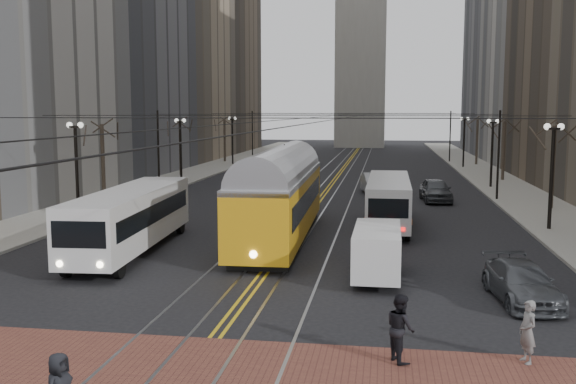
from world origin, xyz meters
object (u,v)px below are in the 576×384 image
(sedan_grey, at_px, (436,190))
(pedestrian_b, at_px, (528,332))
(sedan_silver, at_px, (375,184))
(rear_bus, at_px, (388,203))
(pedestrian_c, at_px, (401,328))
(sedan_parked, at_px, (522,283))
(cargo_van, at_px, (377,254))
(transit_bus, at_px, (131,221))
(streetcar, at_px, (280,204))

(sedan_grey, xyz_separation_m, pedestrian_b, (0.08, -30.56, 0.00))
(sedan_silver, relative_size, pedestrian_b, 3.06)
(rear_bus, relative_size, sedan_grey, 2.13)
(pedestrian_b, distance_m, pedestrian_c, 3.28)
(rear_bus, distance_m, sedan_parked, 14.77)
(cargo_van, xyz_separation_m, sedan_silver, (-0.53, 26.25, -0.18))
(pedestrian_c, bearing_deg, pedestrian_b, -108.76)
(sedan_silver, bearing_deg, cargo_van, -98.25)
(sedan_parked, height_order, pedestrian_b, pedestrian_b)
(rear_bus, relative_size, pedestrian_c, 5.83)
(transit_bus, bearing_deg, streetcar, 30.05)
(transit_bus, xyz_separation_m, pedestrian_c, (12.06, -11.46, -0.56))
(sedan_silver, bearing_deg, streetcar, -112.84)
(transit_bus, bearing_deg, cargo_van, -19.39)
(sedan_silver, distance_m, pedestrian_b, 34.39)
(sedan_parked, bearing_deg, cargo_van, 149.73)
(streetcar, height_order, sedan_grey, streetcar)
(transit_bus, relative_size, rear_bus, 1.12)
(rear_bus, bearing_deg, pedestrian_b, -79.53)
(transit_bus, relative_size, cargo_van, 2.55)
(transit_bus, height_order, sedan_silver, transit_bus)
(sedan_parked, bearing_deg, pedestrian_c, -131.74)
(transit_bus, height_order, pedestrian_b, transit_bus)
(cargo_van, bearing_deg, sedan_silver, 91.50)
(sedan_grey, distance_m, pedestrian_b, 30.56)
(transit_bus, xyz_separation_m, cargo_van, (11.34, -3.24, -0.45))
(cargo_van, xyz_separation_m, sedan_parked, (4.97, -2.17, -0.35))
(pedestrian_b, bearing_deg, streetcar, -167.27)
(sedan_silver, bearing_deg, rear_bus, -95.42)
(cargo_van, distance_m, pedestrian_b, 8.80)
(sedan_parked, bearing_deg, sedan_silver, 94.27)
(streetcar, height_order, rear_bus, streetcar)
(sedan_grey, bearing_deg, cargo_van, -104.02)
(sedan_grey, height_order, pedestrian_b, sedan_grey)
(streetcar, bearing_deg, sedan_parked, -45.17)
(transit_bus, bearing_deg, rear_bus, 32.77)
(sedan_grey, bearing_deg, transit_bus, -132.31)
(transit_bus, relative_size, sedan_grey, 2.38)
(rear_bus, height_order, cargo_van, rear_bus)
(streetcar, xyz_separation_m, cargo_van, (5.03, -7.41, -0.79))
(transit_bus, xyz_separation_m, sedan_silver, (10.81, 23.01, -0.63))
(streetcar, relative_size, cargo_van, 3.34)
(pedestrian_b, relative_size, pedestrian_c, 0.93)
(streetcar, distance_m, sedan_parked, 13.90)
(pedestrian_c, bearing_deg, streetcar, -5.10)
(rear_bus, relative_size, cargo_van, 2.28)
(cargo_van, relative_size, pedestrian_b, 2.77)
(sedan_parked, relative_size, pedestrian_b, 2.76)
(transit_bus, distance_m, rear_bus, 14.63)
(transit_bus, xyz_separation_m, streetcar, (6.31, 4.17, 0.34))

